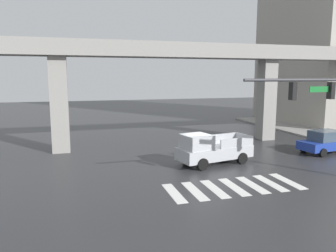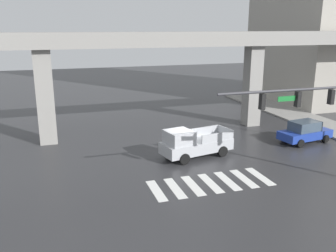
{
  "view_description": "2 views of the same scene",
  "coord_description": "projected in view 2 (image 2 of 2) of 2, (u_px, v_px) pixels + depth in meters",
  "views": [
    {
      "loc": [
        -7.89,
        -19.32,
        5.76
      ],
      "look_at": [
        -1.0,
        4.23,
        1.97
      ],
      "focal_mm": 34.34,
      "sensor_mm": 36.0,
      "label": 1
    },
    {
      "loc": [
        -8.36,
        -22.67,
        8.87
      ],
      "look_at": [
        -0.63,
        1.51,
        1.92
      ],
      "focal_mm": 38.86,
      "sensor_mm": 36.0,
      "label": 2
    }
  ],
  "objects": [
    {
      "name": "ground_plane",
      "position": [
        183.0,
        157.0,
        25.63
      ],
      "size": [
        120.0,
        120.0,
        0.0
      ],
      "primitive_type": "plane",
      "color": "#2D2D30"
    },
    {
      "name": "crosswalk_stripes",
      "position": [
        210.0,
        183.0,
        21.3
      ],
      "size": [
        7.15,
        2.8,
        0.01
      ],
      "color": "silver",
      "rests_on": "ground"
    },
    {
      "name": "elevated_overpass",
      "position": [
        157.0,
        47.0,
        29.5
      ],
      "size": [
        54.05,
        2.35,
        8.47
      ],
      "color": "gray",
      "rests_on": "ground"
    },
    {
      "name": "pickup_truck",
      "position": [
        193.0,
        144.0,
        25.35
      ],
      "size": [
        5.38,
        2.89,
        2.08
      ],
      "color": "#A8AAAF",
      "rests_on": "ground"
    },
    {
      "name": "sedan_blue",
      "position": [
        305.0,
        132.0,
        28.7
      ],
      "size": [
        4.52,
        2.44,
        1.72
      ],
      "color": "#1E3899",
      "rests_on": "ground"
    },
    {
      "name": "traffic_signal_mast",
      "position": [
        314.0,
        107.0,
        20.12
      ],
      "size": [
        8.69,
        0.32,
        6.2
      ],
      "color": "#38383D",
      "rests_on": "ground"
    }
  ]
}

